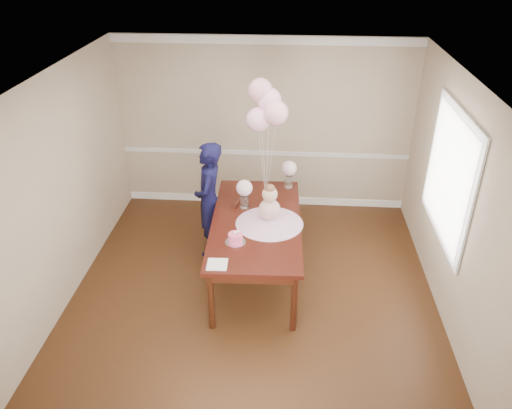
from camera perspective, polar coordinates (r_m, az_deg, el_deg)
name	(u,v)px	position (r m, az deg, el deg)	size (l,w,h in m)	color
floor	(252,301)	(6.27, -0.44, -10.93)	(4.50, 5.00, 0.00)	black
ceiling	(251,85)	(4.97, -0.56, 13.55)	(4.50, 5.00, 0.02)	white
wall_back	(265,126)	(7.76, 0.99, 8.98)	(4.50, 0.02, 2.70)	tan
wall_front	(222,390)	(3.55, -3.92, -20.39)	(4.50, 0.02, 2.70)	tan
wall_left	(53,199)	(6.08, -22.14, 0.63)	(0.02, 5.00, 2.70)	tan
wall_right	(460,213)	(5.78, 22.32, -0.91)	(0.02, 5.00, 2.70)	tan
chair_rail_trim	(264,153)	(7.92, 0.96, 5.90)	(4.50, 0.02, 0.07)	silver
crown_molding	(265,40)	(7.40, 1.08, 18.28)	(4.50, 0.02, 0.12)	white
baseboard_trim	(264,200)	(8.29, 0.91, 0.57)	(4.50, 0.02, 0.12)	white
window_frame	(449,176)	(6.11, 21.24, 3.07)	(0.02, 1.66, 1.56)	white
window_blinds	(448,176)	(6.11, 21.08, 3.08)	(0.01, 1.50, 1.40)	white
dining_table_top	(256,223)	(6.24, 0.02, -2.08)	(1.10, 2.21, 0.06)	black
table_apron	(256,228)	(6.28, 0.02, -2.73)	(0.99, 2.10, 0.11)	black
table_leg_fl	(211,301)	(5.69, -5.15, -10.90)	(0.08, 0.08, 0.77)	black
table_leg_fr	(294,303)	(5.66, 4.38, -11.15)	(0.08, 0.08, 0.77)	black
table_leg_bl	(227,210)	(7.35, -3.28, -0.62)	(0.08, 0.08, 0.77)	black
table_leg_br	(290,211)	(7.32, 3.96, -0.77)	(0.08, 0.08, 0.77)	black
baby_skirt	(269,219)	(6.14, 1.54, -1.72)	(0.84, 0.84, 0.11)	#D9A0C3
baby_torso	(270,209)	(6.07, 1.56, -0.56)	(0.26, 0.26, 0.26)	pink
baby_head	(270,194)	(5.97, 1.58, 1.18)	(0.19, 0.19, 0.19)	#CFAB8E
baby_hair	(270,189)	(5.94, 1.59, 1.74)	(0.13, 0.13, 0.13)	brown
cake_platter	(235,242)	(5.81, -2.36, -4.32)	(0.24, 0.24, 0.01)	silver
birthday_cake	(235,238)	(5.78, -2.37, -3.83)	(0.17, 0.17, 0.11)	#FF5081
cake_flower_a	(235,233)	(5.74, -2.39, -3.23)	(0.03, 0.03, 0.03)	white
cake_flower_b	(238,232)	(5.76, -2.04, -3.12)	(0.03, 0.03, 0.03)	white
rose_vase_near	(244,201)	(6.47, -1.33, 0.35)	(0.11, 0.11, 0.18)	silver
roses_near	(244,188)	(6.38, -1.35, 1.92)	(0.21, 0.21, 0.21)	silver
rose_vase_far	(289,181)	(7.00, 3.76, 2.67)	(0.11, 0.11, 0.18)	white
roses_far	(289,168)	(6.91, 3.81, 4.14)	(0.21, 0.21, 0.21)	silver
napkin	(217,264)	(5.47, -4.46, -6.83)	(0.22, 0.22, 0.01)	white
balloon_weight	(266,197)	(6.74, 1.16, 0.87)	(0.04, 0.04, 0.02)	silver
balloon_a	(258,120)	(6.29, 0.24, 9.66)	(0.31, 0.31, 0.31)	#F8B0CF
balloon_b	(276,113)	(6.20, 2.30, 10.42)	(0.31, 0.31, 0.31)	#F2ABC0
balloon_c	(269,100)	(6.33, 1.51, 11.87)	(0.31, 0.31, 0.31)	#FFB4DB
balloon_d	(260,91)	(6.32, 0.50, 12.90)	(0.31, 0.31, 0.31)	#DA9AAA
balloon_ribbon_a	(262,166)	(6.53, 0.72, 4.46)	(0.00, 0.00, 0.93)	white
balloon_ribbon_b	(271,163)	(6.48, 1.69, 4.78)	(0.00, 0.00, 1.04)	silver
balloon_ribbon_c	(267,156)	(6.54, 1.32, 5.53)	(0.00, 0.00, 1.15)	white
balloon_ribbon_d	(263,152)	(6.52, 0.84, 6.02)	(0.00, 0.00, 1.26)	white
dining_chair_seat	(251,231)	(6.82, -0.58, -3.08)	(0.39, 0.39, 0.04)	#34170E
chair_leg_fl	(237,248)	(6.84, -2.23, -5.03)	(0.04, 0.04, 0.38)	#351A0E
chair_leg_fr	(259,252)	(6.77, 0.34, -5.45)	(0.04, 0.04, 0.38)	#3D2110
chair_leg_bl	(243,236)	(7.10, -1.44, -3.64)	(0.04, 0.04, 0.38)	#3E2410
chair_leg_br	(265,240)	(7.02, 1.04, -4.03)	(0.04, 0.04, 0.38)	#34120E
chair_back_post_l	(235,219)	(6.60, -2.45, -1.69)	(0.04, 0.04, 0.49)	#38150F
chair_back_post_r	(242,208)	(6.86, -1.63, -0.38)	(0.04, 0.04, 0.49)	#3A2010
chair_slat_low	(238,220)	(6.78, -2.02, -1.79)	(0.03, 0.35, 0.04)	#3B2010
chair_slat_mid	(238,211)	(6.71, -2.04, -0.76)	(0.03, 0.35, 0.04)	#3B2110
chair_slat_top	(238,202)	(6.64, -2.06, 0.29)	(0.03, 0.35, 0.04)	#3B1C10
woman	(209,200)	(6.74, -5.37, 0.52)	(0.60, 0.40, 1.64)	black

